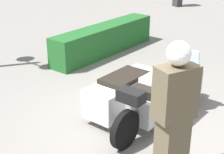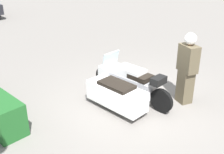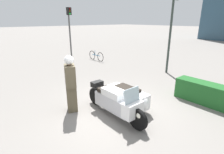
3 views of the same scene
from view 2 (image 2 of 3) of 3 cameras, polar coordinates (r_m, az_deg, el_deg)
name	(u,v)px [view 2 (image 2 of 3)]	position (r m, az deg, el deg)	size (l,w,h in m)	color
ground_plane	(137,102)	(7.51, 5.14, -5.09)	(160.00, 160.00, 0.00)	slate
police_motorcycle	(120,87)	(7.26, 1.73, -1.99)	(2.63, 1.28, 1.15)	black
officer_rider	(187,67)	(7.33, 15.05, 1.98)	(0.59, 0.48, 1.88)	brown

